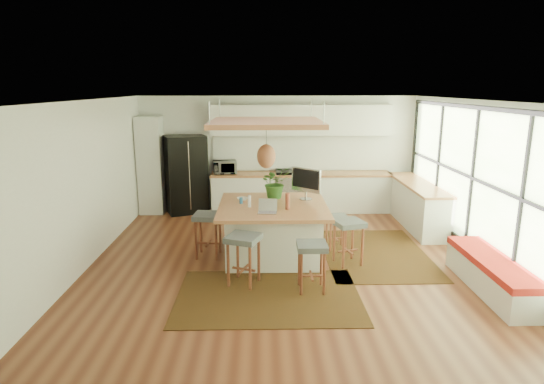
{
  "coord_description": "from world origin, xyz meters",
  "views": [
    {
      "loc": [
        -0.37,
        -7.21,
        2.91
      ],
      "look_at": [
        -0.2,
        0.5,
        1.1
      ],
      "focal_mm": 29.74,
      "sensor_mm": 36.0,
      "label": 1
    }
  ],
  "objects_px": {
    "stool_right_front": "(348,244)",
    "stool_left_side": "(208,237)",
    "stool_right_back": "(336,230)",
    "monitor": "(306,185)",
    "laptop": "(267,206)",
    "stool_near_left": "(244,262)",
    "island_plant": "(275,186)",
    "island": "(273,231)",
    "fridge": "(186,173)",
    "microwave": "(225,166)",
    "stool_near_right": "(312,268)"
  },
  "relations": [
    {
      "from": "stool_right_front",
      "to": "stool_left_side",
      "type": "bearing_deg",
      "value": 170.01
    },
    {
      "from": "stool_right_back",
      "to": "monitor",
      "type": "xyz_separation_m",
      "value": [
        -0.57,
        0.01,
        0.83
      ]
    },
    {
      "from": "stool_left_side",
      "to": "laptop",
      "type": "bearing_deg",
      "value": -26.84
    },
    {
      "from": "stool_near_left",
      "to": "island_plant",
      "type": "distance_m",
      "value": 1.9
    },
    {
      "from": "stool_right_back",
      "to": "island_plant",
      "type": "xyz_separation_m",
      "value": [
        -1.11,
        0.14,
        0.8
      ]
    },
    {
      "from": "stool_right_back",
      "to": "monitor",
      "type": "relative_size",
      "value": 1.0
    },
    {
      "from": "stool_near_left",
      "to": "island",
      "type": "bearing_deg",
      "value": 68.02
    },
    {
      "from": "fridge",
      "to": "stool_near_left",
      "type": "relative_size",
      "value": 2.35
    },
    {
      "from": "stool_right_front",
      "to": "laptop",
      "type": "height_order",
      "value": "laptop"
    },
    {
      "from": "microwave",
      "to": "laptop",
      "type": "bearing_deg",
      "value": -82.93
    },
    {
      "from": "island",
      "to": "stool_left_side",
      "type": "height_order",
      "value": "island"
    },
    {
      "from": "fridge",
      "to": "stool_left_side",
      "type": "distance_m",
      "value": 3.08
    },
    {
      "from": "stool_left_side",
      "to": "laptop",
      "type": "height_order",
      "value": "laptop"
    },
    {
      "from": "stool_right_back",
      "to": "stool_left_side",
      "type": "xyz_separation_m",
      "value": [
        -2.3,
        -0.33,
        0.0
      ]
    },
    {
      "from": "stool_right_back",
      "to": "stool_left_side",
      "type": "bearing_deg",
      "value": -171.73
    },
    {
      "from": "stool_near_left",
      "to": "laptop",
      "type": "height_order",
      "value": "laptop"
    },
    {
      "from": "stool_right_front",
      "to": "island_plant",
      "type": "xyz_separation_m",
      "value": [
        -1.19,
        0.89,
        0.8
      ]
    },
    {
      "from": "fridge",
      "to": "island_plant",
      "type": "xyz_separation_m",
      "value": [
        2.02,
        -2.44,
        0.23
      ]
    },
    {
      "from": "stool_right_front",
      "to": "monitor",
      "type": "height_order",
      "value": "monitor"
    },
    {
      "from": "monitor",
      "to": "island",
      "type": "bearing_deg",
      "value": -107.32
    },
    {
      "from": "stool_right_back",
      "to": "stool_near_right",
      "type": "bearing_deg",
      "value": -110.2
    },
    {
      "from": "island",
      "to": "laptop",
      "type": "relative_size",
      "value": 5.75
    },
    {
      "from": "fridge",
      "to": "stool_right_back",
      "type": "relative_size",
      "value": 2.88
    },
    {
      "from": "microwave",
      "to": "stool_near_left",
      "type": "bearing_deg",
      "value": -90.26
    },
    {
      "from": "stool_near_left",
      "to": "laptop",
      "type": "relative_size",
      "value": 2.4
    },
    {
      "from": "fridge",
      "to": "island",
      "type": "xyz_separation_m",
      "value": [
        1.97,
        -2.92,
        -0.46
      ]
    },
    {
      "from": "stool_right_front",
      "to": "stool_left_side",
      "type": "xyz_separation_m",
      "value": [
        -2.37,
        0.42,
        0.0
      ]
    },
    {
      "from": "stool_near_left",
      "to": "stool_near_right",
      "type": "height_order",
      "value": "stool_near_left"
    },
    {
      "from": "stool_near_left",
      "to": "stool_left_side",
      "type": "bearing_deg",
      "value": 119.7
    },
    {
      "from": "stool_left_side",
      "to": "stool_near_left",
      "type": "bearing_deg",
      "value": -60.3
    },
    {
      "from": "stool_left_side",
      "to": "laptop",
      "type": "distance_m",
      "value": 1.35
    },
    {
      "from": "stool_near_right",
      "to": "fridge",
      "type": "bearing_deg",
      "value": 120.06
    },
    {
      "from": "fridge",
      "to": "stool_near_right",
      "type": "xyz_separation_m",
      "value": [
        2.49,
        -4.31,
        -0.57
      ]
    },
    {
      "from": "laptop",
      "to": "stool_left_side",
      "type": "bearing_deg",
      "value": 158.92
    },
    {
      "from": "fridge",
      "to": "microwave",
      "type": "xyz_separation_m",
      "value": [
        0.91,
        -0.01,
        0.18
      ]
    },
    {
      "from": "fridge",
      "to": "island",
      "type": "height_order",
      "value": "fridge"
    },
    {
      "from": "island_plant",
      "to": "island",
      "type": "bearing_deg",
      "value": -96.4
    },
    {
      "from": "fridge",
      "to": "stool_left_side",
      "type": "xyz_separation_m",
      "value": [
        0.84,
        -2.91,
        -0.57
      ]
    },
    {
      "from": "stool_near_right",
      "to": "stool_right_back",
      "type": "bearing_deg",
      "value": 69.8
    },
    {
      "from": "microwave",
      "to": "island_plant",
      "type": "relative_size",
      "value": 0.92
    },
    {
      "from": "monitor",
      "to": "stool_right_front",
      "type": "bearing_deg",
      "value": -8.45
    },
    {
      "from": "stool_near_right",
      "to": "island",
      "type": "bearing_deg",
      "value": 110.76
    },
    {
      "from": "island",
      "to": "stool_right_back",
      "type": "bearing_deg",
      "value": 16.61
    },
    {
      "from": "stool_right_front",
      "to": "microwave",
      "type": "height_order",
      "value": "microwave"
    },
    {
      "from": "fridge",
      "to": "stool_right_back",
      "type": "bearing_deg",
      "value": -60.78
    },
    {
      "from": "island",
      "to": "laptop",
      "type": "xyz_separation_m",
      "value": [
        -0.1,
        -0.51,
        0.58
      ]
    },
    {
      "from": "monitor",
      "to": "island_plant",
      "type": "height_order",
      "value": "monitor"
    },
    {
      "from": "stool_near_left",
      "to": "stool_right_front",
      "type": "bearing_deg",
      "value": 23.64
    },
    {
      "from": "fridge",
      "to": "stool_near_left",
      "type": "distance_m",
      "value": 4.38
    },
    {
      "from": "stool_near_right",
      "to": "microwave",
      "type": "relative_size",
      "value": 1.35
    }
  ]
}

